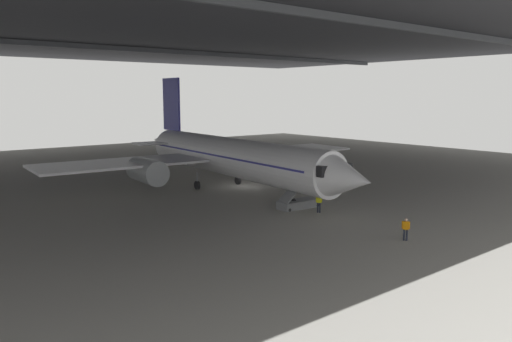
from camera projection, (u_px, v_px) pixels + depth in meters
The scene contains 6 objects.
ground_plane at pixel (244, 186), 54.26m from camera, with size 110.00×110.00×0.00m, color gray.
hangar_structure at pixel (176, 31), 62.14m from camera, with size 121.00×99.00×18.47m.
airplane_main at pixel (229, 157), 51.70m from camera, with size 37.29×38.62×12.00m.
boarding_stairs at pixel (299, 199), 43.88m from camera, with size 4.39×1.73×4.77m.
crew_worker_near_nose at pixel (406, 228), 33.90m from camera, with size 0.37×0.49×1.57m.
crew_worker_by_stairs at pixel (319, 201), 41.98m from camera, with size 0.36×0.50×1.73m.
Camera 1 is at (-32.30, -42.52, 9.87)m, focal length 34.77 mm.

